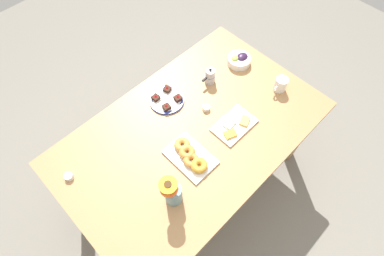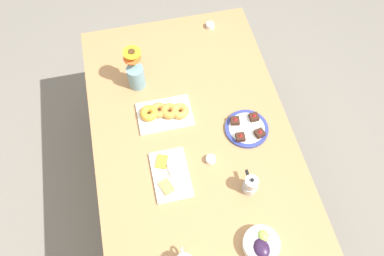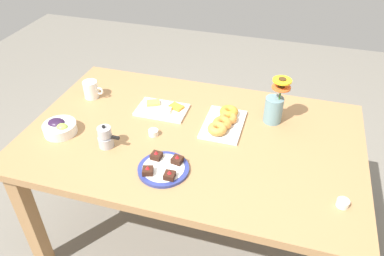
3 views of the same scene
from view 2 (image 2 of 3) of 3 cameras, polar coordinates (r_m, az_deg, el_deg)
ground_plane at (r=2.56m, az=-0.00°, el=-8.67°), size 6.00×6.00×0.00m
dining_table at (r=1.97m, az=-0.00°, el=-1.81°), size 1.60×1.00×0.74m
grape_bowl at (r=1.69m, az=10.51°, el=-17.09°), size 0.16×0.16×0.07m
cheese_platter at (r=1.78m, az=-3.34°, el=-7.06°), size 0.26×0.17×0.03m
croissant_platter at (r=1.93m, az=-4.20°, el=2.37°), size 0.19×0.28×0.05m
jam_cup_honey at (r=2.32m, az=2.80°, el=15.36°), size 0.05×0.05×0.03m
jam_cup_berry at (r=1.81m, az=2.90°, el=-4.82°), size 0.05×0.05×0.03m
dessert_plate at (r=1.91m, az=8.34°, el=-0.04°), size 0.22×0.22×0.05m
flower_vase at (r=2.01m, az=-8.56°, el=8.08°), size 0.11×0.09×0.25m
moka_pot at (r=1.74m, az=8.89°, el=-8.57°), size 0.11×0.07×0.12m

